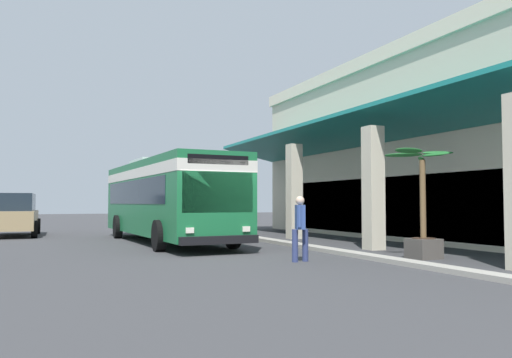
{
  "coord_description": "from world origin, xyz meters",
  "views": [
    {
      "loc": [
        14.77,
        -5.02,
        1.54
      ],
      "look_at": [
        -2.87,
        2.6,
        2.44
      ],
      "focal_mm": 35.79,
      "sensor_mm": 36.0,
      "label": 1
    }
  ],
  "objects_px": {
    "parked_suv_tan": "(14,214)",
    "pedestrian": "(300,225)",
    "potted_palm": "(423,227)",
    "transit_bus": "(166,195)"
  },
  "relations": [
    {
      "from": "parked_suv_tan",
      "to": "pedestrian",
      "type": "distance_m",
      "value": 16.06
    },
    {
      "from": "parked_suv_tan",
      "to": "potted_palm",
      "type": "relative_size",
      "value": 1.59
    },
    {
      "from": "pedestrian",
      "to": "potted_palm",
      "type": "relative_size",
      "value": 0.56
    },
    {
      "from": "potted_palm",
      "to": "pedestrian",
      "type": "bearing_deg",
      "value": -101.2
    },
    {
      "from": "parked_suv_tan",
      "to": "transit_bus",
      "type": "bearing_deg",
      "value": 41.81
    },
    {
      "from": "transit_bus",
      "to": "potted_palm",
      "type": "relative_size",
      "value": 3.69
    },
    {
      "from": "pedestrian",
      "to": "parked_suv_tan",
      "type": "bearing_deg",
      "value": -152.88
    },
    {
      "from": "potted_palm",
      "to": "transit_bus",
      "type": "bearing_deg",
      "value": -149.28
    },
    {
      "from": "transit_bus",
      "to": "potted_palm",
      "type": "distance_m",
      "value": 10.13
    },
    {
      "from": "transit_bus",
      "to": "parked_suv_tan",
      "type": "xyz_separation_m",
      "value": [
        -6.31,
        -5.65,
        -0.84
      ]
    }
  ]
}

